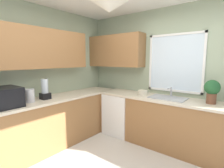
{
  "coord_description": "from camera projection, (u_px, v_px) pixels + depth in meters",
  "views": [
    {
      "loc": [
        1.22,
        -1.49,
        1.61
      ],
      "look_at": [
        -0.53,
        0.71,
        1.21
      ],
      "focal_mm": 27.49,
      "sensor_mm": 36.0,
      "label": 1
    }
  ],
  "objects": [
    {
      "name": "room_shell",
      "position": [
        91.0,
        45.0,
        2.78
      ],
      "size": [
        3.83,
        3.76,
        2.66
      ],
      "color": "#9EAD8E",
      "rests_on": "ground_plane"
    },
    {
      "name": "kettle",
      "position": [
        30.0,
        96.0,
        2.79
      ],
      "size": [
        0.14,
        0.14,
        0.22
      ],
      "primitive_type": "cylinder",
      "color": "#B7B7BC",
      "rests_on": "counter_run_left"
    },
    {
      "name": "counter_run_left",
      "position": [
        42.0,
        125.0,
        3.02
      ],
      "size": [
        0.65,
        3.37,
        0.92
      ],
      "color": "olive",
      "rests_on": "ground_plane"
    },
    {
      "name": "sink_assembly",
      "position": [
        168.0,
        98.0,
        3.1
      ],
      "size": [
        0.63,
        0.4,
        0.19
      ],
      "color": "#9EA0A5",
      "rests_on": "counter_run_back"
    },
    {
      "name": "potted_plant",
      "position": [
        212.0,
        90.0,
        2.69
      ],
      "size": [
        0.23,
        0.23,
        0.38
      ],
      "color": "brown",
      "rests_on": "counter_run_back"
    },
    {
      "name": "bowl",
      "position": [
        143.0,
        92.0,
        3.4
      ],
      "size": [
        0.19,
        0.19,
        0.09
      ],
      "primitive_type": "cylinder",
      "color": "beige",
      "rests_on": "counter_run_back"
    },
    {
      "name": "microwave",
      "position": [
        6.0,
        97.0,
        2.53
      ],
      "size": [
        0.48,
        0.36,
        0.29
      ],
      "primitive_type": "cube",
      "color": "black",
      "rests_on": "counter_run_left"
    },
    {
      "name": "dishwasher",
      "position": [
        121.0,
        113.0,
        3.77
      ],
      "size": [
        0.6,
        0.6,
        0.87
      ],
      "primitive_type": "cube",
      "color": "white",
      "rests_on": "ground_plane"
    },
    {
      "name": "counter_run_back",
      "position": [
        171.0,
        123.0,
        3.11
      ],
      "size": [
        2.92,
        0.65,
        0.92
      ],
      "color": "olive",
      "rests_on": "ground_plane"
    },
    {
      "name": "blender_appliance",
      "position": [
        45.0,
        90.0,
        3.01
      ],
      "size": [
        0.15,
        0.15,
        0.36
      ],
      "color": "black",
      "rests_on": "counter_run_left"
    }
  ]
}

